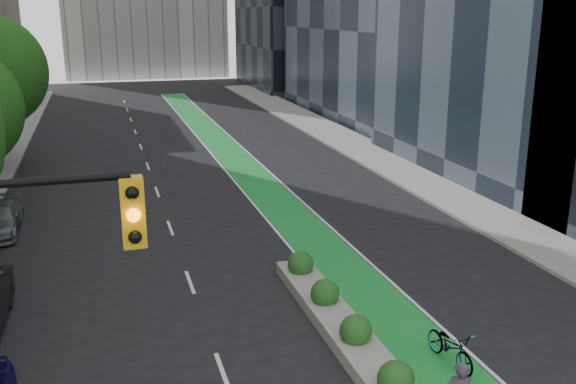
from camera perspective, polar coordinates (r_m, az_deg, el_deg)
sidewalk_right at (r=38.67m, az=9.88°, el=2.13°), size 3.60×90.00×0.15m
bike_lane_paint at (r=40.48m, az=-4.58°, el=2.82°), size 2.20×70.00×0.01m
median_planter at (r=18.97m, az=4.80°, el=-11.51°), size 1.20×10.26×1.10m
bicycle at (r=17.96m, az=14.24°, el=-13.14°), size 0.87×2.01×1.02m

